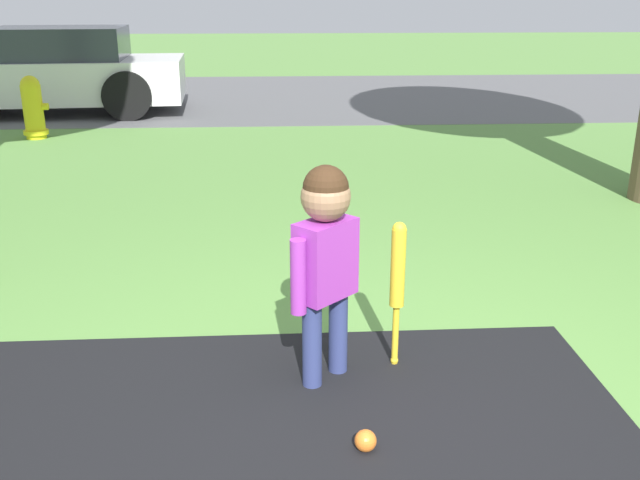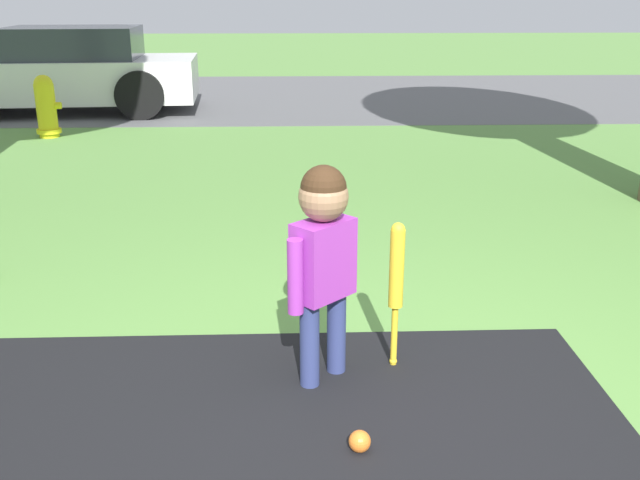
% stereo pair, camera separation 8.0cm
% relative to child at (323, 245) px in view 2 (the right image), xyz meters
% --- Properties ---
extents(ground_plane, '(60.00, 60.00, 0.00)m').
position_rel_child_xyz_m(ground_plane, '(0.13, -0.54, -0.66)').
color(ground_plane, '#5B8C42').
extents(street_strip, '(40.00, 6.00, 0.01)m').
position_rel_child_xyz_m(street_strip, '(0.13, 9.61, -0.66)').
color(street_strip, '#59595B').
rests_on(street_strip, ground).
extents(child, '(0.32, 0.31, 1.02)m').
position_rel_child_xyz_m(child, '(0.00, 0.00, 0.00)').
color(child, navy).
rests_on(child, ground).
extents(baseball_bat, '(0.07, 0.07, 0.72)m').
position_rel_child_xyz_m(baseball_bat, '(0.34, 0.11, -0.19)').
color(baseball_bat, yellow).
rests_on(baseball_bat, ground).
extents(sports_ball, '(0.09, 0.09, 0.09)m').
position_rel_child_xyz_m(sports_ball, '(0.12, -0.57, -0.62)').
color(sports_ball, orange).
rests_on(sports_ball, ground).
extents(fire_hydrant, '(0.33, 0.30, 0.76)m').
position_rel_child_xyz_m(fire_hydrant, '(-3.16, 5.97, -0.29)').
color(fire_hydrant, yellow).
rests_on(fire_hydrant, ground).
extents(parked_car, '(3.98, 2.08, 1.23)m').
position_rel_child_xyz_m(parked_car, '(-3.49, 7.98, -0.07)').
color(parked_car, silver).
rests_on(parked_car, ground).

